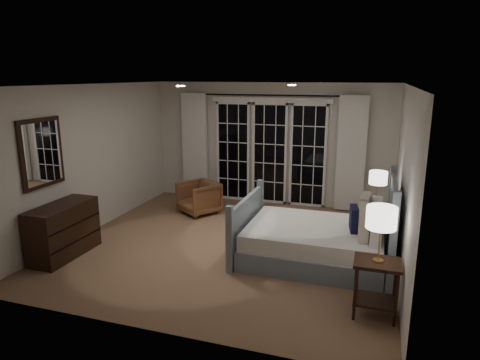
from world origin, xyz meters
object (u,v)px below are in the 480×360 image
(nightstand_right, at_px, (375,217))
(lamp_left, at_px, (382,218))
(lamp_right, at_px, (378,178))
(armchair, at_px, (199,198))
(bed, at_px, (319,240))
(dresser, at_px, (63,230))
(nightstand_left, at_px, (376,280))

(nightstand_right, relative_size, lamp_left, 0.95)
(nightstand_right, bearing_deg, lamp_right, 26.57)
(nightstand_right, height_order, armchair, armchair)
(bed, xyz_separation_m, dresser, (-3.65, -0.99, 0.08))
(bed, xyz_separation_m, nightstand_left, (0.80, -1.29, 0.12))
(lamp_left, xyz_separation_m, lamp_right, (-0.05, 2.43, -0.12))
(nightstand_right, relative_size, lamp_right, 1.07)
(nightstand_left, height_order, armchair, nightstand_left)
(bed, relative_size, armchair, 3.10)
(lamp_right, bearing_deg, nightstand_left, -88.80)
(lamp_right, xyz_separation_m, armchair, (-3.29, 0.35, -0.72))
(lamp_left, bearing_deg, dresser, 176.27)
(lamp_right, relative_size, dresser, 0.49)
(nightstand_left, relative_size, lamp_right, 1.19)
(nightstand_right, xyz_separation_m, armchair, (-3.29, 0.35, -0.07))
(nightstand_left, height_order, dresser, dresser)
(bed, distance_m, lamp_right, 1.54)
(nightstand_left, relative_size, lamp_left, 1.05)
(dresser, bearing_deg, nightstand_right, 25.88)
(lamp_left, bearing_deg, nightstand_right, 91.20)
(lamp_right, relative_size, armchair, 0.80)
(bed, bearing_deg, dresser, -164.75)
(nightstand_left, bearing_deg, nightstand_right, 91.20)
(lamp_left, bearing_deg, lamp_right, 91.20)
(bed, xyz_separation_m, armchair, (-2.54, 1.49, -0.01))
(lamp_right, bearing_deg, armchair, 173.92)
(bed, relative_size, lamp_left, 3.41)
(lamp_left, bearing_deg, bed, 122.04)
(nightstand_right, xyz_separation_m, lamp_right, (0.00, 0.00, 0.65))
(bed, distance_m, dresser, 3.78)
(dresser, bearing_deg, lamp_right, 25.88)
(bed, xyz_separation_m, lamp_left, (0.80, -1.29, 0.84))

